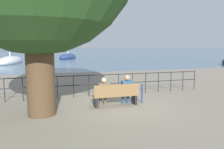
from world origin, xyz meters
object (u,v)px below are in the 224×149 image
seated_person_left (104,90)px  sailboat_2 (10,61)px  sailboat_0 (68,57)px  seated_person_right (127,88)px  closed_umbrella (142,92)px  park_bench (116,95)px

seated_person_left → sailboat_2: bearing=106.1°
sailboat_0 → sailboat_2: sailboat_0 is taller
seated_person_right → closed_umbrella: (0.71, 0.07, -0.20)m
sailboat_0 → seated_person_left: bearing=-70.5°
park_bench → sailboat_0: size_ratio=0.15×
seated_person_left → sailboat_0: (1.64, 34.35, -0.31)m
closed_umbrella → sailboat_0: size_ratio=0.07×
seated_person_left → seated_person_right: bearing=-0.2°
seated_person_right → sailboat_0: size_ratio=0.10×
seated_person_left → sailboat_0: size_ratio=0.10×
park_bench → sailboat_0: 34.44m
seated_person_right → sailboat_2: (-8.03, 24.46, -0.37)m
sailboat_0 → closed_umbrella: bearing=-67.6°
seated_person_left → closed_umbrella: size_ratio=1.36×
closed_umbrella → seated_person_left: bearing=-177.6°
park_bench → seated_person_right: seated_person_right is taller
closed_umbrella → sailboat_2: bearing=109.7°
park_bench → sailboat_2: 25.67m
closed_umbrella → seated_person_right: bearing=-174.0°
seated_person_right → sailboat_2: sailboat_2 is taller
seated_person_left → closed_umbrella: bearing=2.4°
park_bench → seated_person_left: (-0.49, 0.08, 0.21)m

